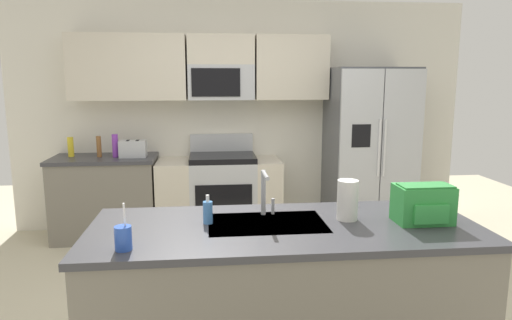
{
  "coord_description": "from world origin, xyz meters",
  "views": [
    {
      "loc": [
        -0.38,
        -3.21,
        1.73
      ],
      "look_at": [
        0.01,
        0.6,
        1.05
      ],
      "focal_mm": 32.16,
      "sensor_mm": 36.0,
      "label": 1
    }
  ],
  "objects": [
    {
      "name": "ground_plane",
      "position": [
        0.0,
        0.0,
        0.0
      ],
      "size": [
        9.0,
        9.0,
        0.0
      ],
      "primitive_type": "plane",
      "color": "beige",
      "rests_on": "ground"
    },
    {
      "name": "kitchen_wall_unit",
      "position": [
        -0.14,
        2.08,
        1.47
      ],
      "size": [
        5.2,
        0.43,
        2.6
      ],
      "color": "silver",
      "rests_on": "ground"
    },
    {
      "name": "back_counter",
      "position": [
        -1.51,
        1.8,
        0.45
      ],
      "size": [
        1.11,
        0.63,
        0.9
      ],
      "color": "slate",
      "rests_on": "ground"
    },
    {
      "name": "range_oven",
      "position": [
        -0.27,
        1.8,
        0.44
      ],
      "size": [
        1.36,
        0.61,
        1.1
      ],
      "color": "#B7BABF",
      "rests_on": "ground"
    },
    {
      "name": "refrigerator",
      "position": [
        1.41,
        1.73,
        0.93
      ],
      "size": [
        0.9,
        0.76,
        1.85
      ],
      "color": "#4C4F54",
      "rests_on": "ground"
    },
    {
      "name": "island_counter",
      "position": [
        0.05,
        -0.7,
        0.45
      ],
      "size": [
        2.24,
        0.91,
        0.9
      ],
      "color": "slate",
      "rests_on": "ground"
    },
    {
      "name": "toaster",
      "position": [
        -1.19,
        1.75,
        0.99
      ],
      "size": [
        0.28,
        0.16,
        0.18
      ],
      "color": "#B7BABF",
      "rests_on": "back_counter"
    },
    {
      "name": "pepper_mill",
      "position": [
        -1.55,
        1.8,
        1.01
      ],
      "size": [
        0.05,
        0.05,
        0.22
      ],
      "primitive_type": "cylinder",
      "color": "brown",
      "rests_on": "back_counter"
    },
    {
      "name": "bottle_yellow",
      "position": [
        -1.86,
        1.86,
        1.01
      ],
      "size": [
        0.06,
        0.06,
        0.21
      ],
      "primitive_type": "cylinder",
      "color": "yellow",
      "rests_on": "back_counter"
    },
    {
      "name": "bottle_purple",
      "position": [
        -1.38,
        1.77,
        1.02
      ],
      "size": [
        0.06,
        0.06,
        0.25
      ],
      "primitive_type": "cylinder",
      "color": "purple",
      "rests_on": "back_counter"
    },
    {
      "name": "sink_faucet",
      "position": [
        -0.05,
        -0.51,
        1.07
      ],
      "size": [
        0.08,
        0.21,
        0.28
      ],
      "color": "#B7BABF",
      "rests_on": "island_counter"
    },
    {
      "name": "drink_cup_blue",
      "position": [
        -0.81,
        -1.01,
        0.96
      ],
      "size": [
        0.08,
        0.08,
        0.24
      ],
      "color": "blue",
      "rests_on": "island_counter"
    },
    {
      "name": "soap_dispenser",
      "position": [
        -0.4,
        -0.63,
        0.97
      ],
      "size": [
        0.06,
        0.06,
        0.17
      ],
      "color": "#4C8CD8",
      "rests_on": "island_counter"
    },
    {
      "name": "paper_towel_roll",
      "position": [
        0.43,
        -0.64,
        1.02
      ],
      "size": [
        0.12,
        0.12,
        0.24
      ],
      "primitive_type": "cylinder",
      "color": "white",
      "rests_on": "island_counter"
    },
    {
      "name": "backpack",
      "position": [
        0.85,
        -0.74,
        1.02
      ],
      "size": [
        0.32,
        0.22,
        0.23
      ],
      "color": "green",
      "rests_on": "island_counter"
    }
  ]
}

